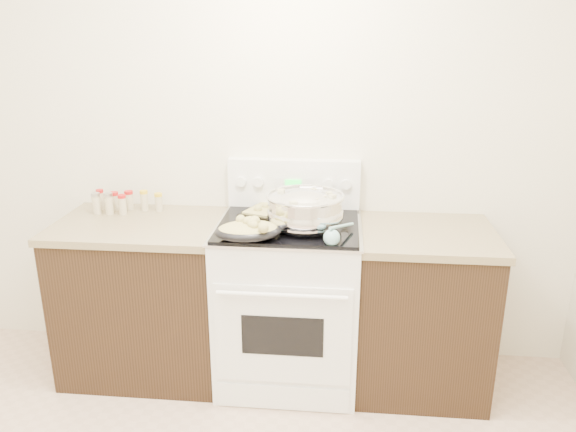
# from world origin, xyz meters

# --- Properties ---
(room_shell) EXTENTS (4.10, 3.60, 2.75)m
(room_shell) POSITION_xyz_m (0.00, 0.00, 1.70)
(room_shell) COLOR silver
(room_shell) RESTS_ON ground
(counter_left) EXTENTS (0.93, 0.67, 0.92)m
(counter_left) POSITION_xyz_m (-0.48, 1.43, 0.46)
(counter_left) COLOR black
(counter_left) RESTS_ON ground
(counter_right) EXTENTS (0.73, 0.67, 0.92)m
(counter_right) POSITION_xyz_m (1.08, 1.43, 0.46)
(counter_right) COLOR black
(counter_right) RESTS_ON ground
(kitchen_range) EXTENTS (0.78, 0.73, 1.22)m
(kitchen_range) POSITION_xyz_m (0.35, 1.42, 0.49)
(kitchen_range) COLOR white
(kitchen_range) RESTS_ON ground
(mixing_bowl) EXTENTS (0.49, 0.49, 0.24)m
(mixing_bowl) POSITION_xyz_m (0.44, 1.35, 1.04)
(mixing_bowl) COLOR silver
(mixing_bowl) RESTS_ON kitchen_range
(roasting_pan) EXTENTS (0.38, 0.31, 0.11)m
(roasting_pan) POSITION_xyz_m (0.17, 1.16, 0.99)
(roasting_pan) COLOR black
(roasting_pan) RESTS_ON kitchen_range
(baking_sheet) EXTENTS (0.50, 0.43, 0.06)m
(baking_sheet) POSITION_xyz_m (0.31, 1.54, 0.96)
(baking_sheet) COLOR black
(baking_sheet) RESTS_ON kitchen_range
(wooden_spoon) EXTENTS (0.15, 0.24, 0.04)m
(wooden_spoon) POSITION_xyz_m (0.40, 1.38, 0.95)
(wooden_spoon) COLOR #A4734B
(wooden_spoon) RESTS_ON kitchen_range
(blue_ladle) EXTENTS (0.15, 0.26, 0.10)m
(blue_ladle) POSITION_xyz_m (0.59, 1.15, 0.98)
(blue_ladle) COLOR #77ACB2
(blue_ladle) RESTS_ON kitchen_range
(spice_jars) EXTENTS (0.40, 0.15, 0.12)m
(spice_jars) POSITION_xyz_m (-0.65, 1.60, 0.98)
(spice_jars) COLOR #BFB28C
(spice_jars) RESTS_ON counter_left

